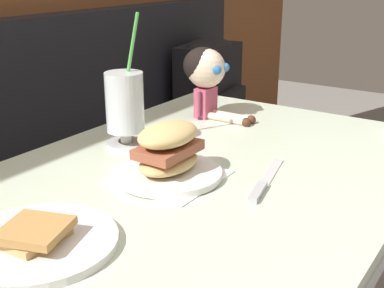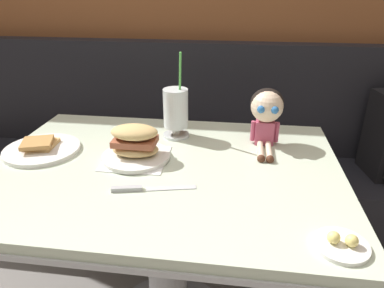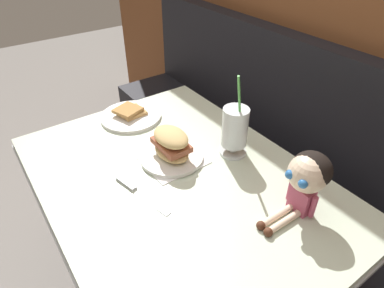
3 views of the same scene
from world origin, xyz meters
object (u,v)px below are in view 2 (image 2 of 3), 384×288
butter_knife (139,188)px  seated_doll (267,109)px  toast_plate (41,148)px  milkshake_glass (176,111)px  butter_saucer (341,244)px  sandwich_plate (135,146)px

butter_knife → seated_doll: 0.52m
toast_plate → butter_knife: size_ratio=1.07×
butter_knife → milkshake_glass: bearing=84.5°
milkshake_glass → butter_knife: (-0.04, -0.38, -0.10)m
toast_plate → milkshake_glass: size_ratio=0.80×
butter_saucer → seated_doll: size_ratio=0.55×
toast_plate → seated_doll: size_ratio=1.15×
sandwich_plate → butter_knife: 0.20m
toast_plate → seated_doll: (0.75, 0.17, 0.12)m
sandwich_plate → seated_doll: seated_doll is taller
milkshake_glass → butter_saucer: bearing=-49.9°
toast_plate → seated_doll: bearing=12.4°
milkshake_glass → butter_saucer: 0.72m
toast_plate → butter_saucer: (0.89, -0.36, -0.00)m
toast_plate → sandwich_plate: (0.33, -0.01, 0.03)m
sandwich_plate → butter_knife: (0.06, -0.18, -0.04)m
butter_saucer → butter_knife: (-0.50, 0.17, -0.00)m
milkshake_glass → butter_knife: milkshake_glass is taller
toast_plate → butter_saucer: bearing=-21.9°
toast_plate → butter_saucer: toast_plate is taller
toast_plate → butter_knife: bearing=-26.0°
sandwich_plate → butter_knife: size_ratio=0.94×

